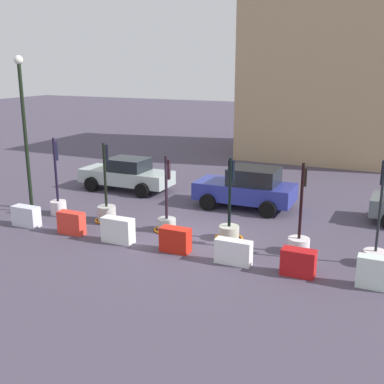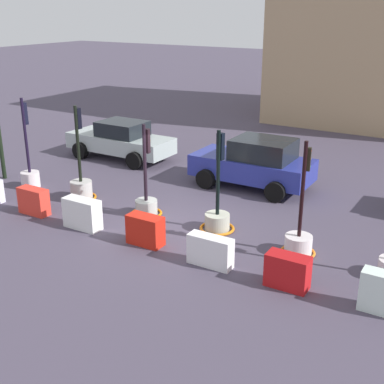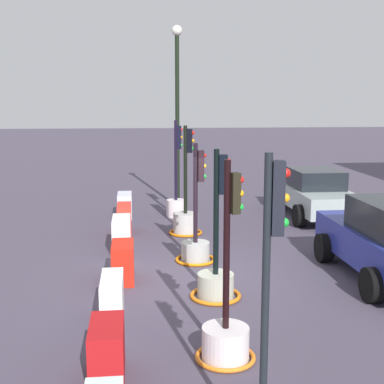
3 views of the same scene
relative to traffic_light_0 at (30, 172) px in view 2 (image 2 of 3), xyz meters
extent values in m
plane|color=#484051|center=(6.10, -0.23, -0.56)|extent=(120.00, 120.00, 0.00)
cylinder|color=silver|center=(0.00, -0.01, -0.28)|extent=(0.64, 0.64, 0.56)
cylinder|color=black|center=(0.00, -0.01, 1.30)|extent=(0.10, 0.10, 2.60)
cube|color=black|center=(-0.03, 0.10, 2.04)|extent=(0.17, 0.16, 0.75)
sphere|color=red|center=(-0.05, 0.18, 2.29)|extent=(0.09, 0.09, 0.09)
sphere|color=orange|center=(-0.05, 0.18, 2.04)|extent=(0.09, 0.09, 0.09)
sphere|color=green|center=(-0.05, 0.18, 1.79)|extent=(0.09, 0.09, 0.09)
cylinder|color=#B9B5B0|center=(2.31, 0.11, -0.26)|extent=(0.71, 0.71, 0.60)
cylinder|color=black|center=(2.31, 0.11, 1.29)|extent=(0.10, 0.10, 2.50)
cube|color=black|center=(2.28, 0.23, 2.11)|extent=(0.19, 0.17, 0.66)
sphere|color=red|center=(2.27, 0.32, 2.33)|extent=(0.11, 0.11, 0.11)
sphere|color=orange|center=(2.27, 0.32, 2.11)|extent=(0.11, 0.11, 0.11)
sphere|color=green|center=(2.27, 0.32, 1.89)|extent=(0.11, 0.11, 0.11)
torus|color=orange|center=(2.31, 0.11, -0.52)|extent=(0.96, 0.96, 0.07)
cylinder|color=#ADAFAA|center=(4.96, 0.12, -0.32)|extent=(0.68, 0.68, 0.47)
cylinder|color=black|center=(4.96, 0.12, 1.09)|extent=(0.10, 0.10, 2.36)
cube|color=black|center=(4.97, 0.24, 1.74)|extent=(0.17, 0.15, 0.73)
sphere|color=red|center=(4.98, 0.32, 1.98)|extent=(0.10, 0.10, 0.10)
sphere|color=orange|center=(4.98, 0.32, 1.74)|extent=(0.10, 0.10, 0.10)
sphere|color=green|center=(4.98, 0.32, 1.49)|extent=(0.10, 0.10, 0.10)
torus|color=orange|center=(4.96, 0.12, -0.52)|extent=(0.97, 0.97, 0.07)
cylinder|color=#B2B3A0|center=(7.36, 0.27, -0.32)|extent=(0.71, 0.71, 0.48)
cylinder|color=black|center=(7.36, 0.27, 1.14)|extent=(0.11, 0.11, 2.43)
cube|color=black|center=(7.35, 0.40, 1.87)|extent=(0.19, 0.17, 0.75)
sphere|color=red|center=(7.34, 0.49, 2.12)|extent=(0.11, 0.11, 0.11)
sphere|color=orange|center=(7.34, 0.49, 1.87)|extent=(0.11, 0.11, 0.11)
sphere|color=green|center=(7.34, 0.49, 1.62)|extent=(0.11, 0.11, 0.11)
torus|color=orange|center=(7.36, 0.27, -0.52)|extent=(1.00, 1.00, 0.08)
cylinder|color=silver|center=(9.86, 0.06, -0.31)|extent=(0.71, 0.71, 0.50)
cylinder|color=black|center=(9.86, 0.06, 1.19)|extent=(0.10, 0.10, 2.49)
cube|color=black|center=(9.88, 0.17, 1.96)|extent=(0.18, 0.16, 0.58)
sphere|color=red|center=(9.90, 0.24, 2.16)|extent=(0.10, 0.10, 0.10)
sphere|color=orange|center=(9.90, 0.24, 1.96)|extent=(0.10, 0.10, 0.10)
sphere|color=green|center=(9.90, 0.24, 1.77)|extent=(0.10, 0.10, 0.10)
torus|color=orange|center=(9.86, 0.06, -0.52)|extent=(0.91, 0.91, 0.07)
cube|color=red|center=(2.00, -1.64, -0.15)|extent=(1.00, 0.41, 0.82)
cube|color=white|center=(4.01, -1.65, -0.12)|extent=(1.13, 0.46, 0.88)
cube|color=red|center=(6.18, -1.56, -0.15)|extent=(0.99, 0.48, 0.81)
cube|color=white|center=(8.25, -1.68, -0.17)|extent=(1.14, 0.39, 0.77)
cube|color=red|center=(10.24, -1.65, -0.16)|extent=(0.99, 0.48, 0.79)
cube|color=#A8B6B4|center=(0.39, 4.49, 0.11)|extent=(4.57, 1.72, 0.65)
cube|color=black|center=(0.54, 4.50, 0.73)|extent=(1.86, 1.49, 0.59)
cylinder|color=black|center=(1.79, 5.40, -0.21)|extent=(0.69, 0.29, 0.69)
cylinder|color=black|center=(1.81, 3.61, -0.21)|extent=(0.69, 0.29, 0.69)
cylinder|color=black|center=(-1.03, 5.38, -0.21)|extent=(0.69, 0.29, 0.69)
cylinder|color=black|center=(-1.02, 3.59, -0.21)|extent=(0.69, 0.29, 0.69)
cube|color=navy|center=(6.57, 4.16, 0.15)|extent=(4.20, 1.92, 0.74)
cube|color=black|center=(6.97, 4.17, 0.86)|extent=(2.04, 1.66, 0.69)
cylinder|color=black|center=(5.30, 3.16, -0.22)|extent=(0.69, 0.29, 0.68)
cylinder|color=black|center=(5.26, 5.11, -0.22)|extent=(0.69, 0.29, 0.68)
cylinder|color=black|center=(7.88, 3.21, -0.22)|extent=(0.69, 0.29, 0.68)
cylinder|color=black|center=(7.85, 5.16, -0.22)|extent=(0.69, 0.29, 0.68)
camera|label=1|loc=(12.91, -14.56, 5.41)|focal=44.61mm
camera|label=2|loc=(13.77, -11.46, 5.49)|focal=47.77mm
camera|label=3|loc=(17.20, -1.15, 3.28)|focal=50.00mm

